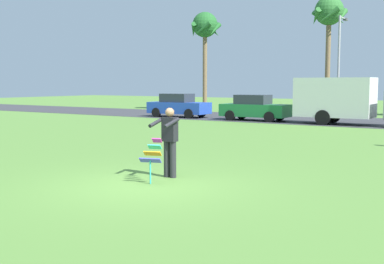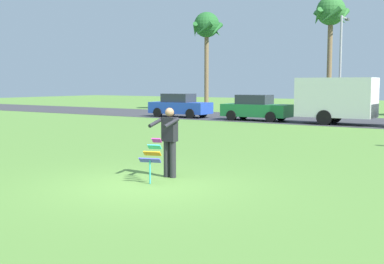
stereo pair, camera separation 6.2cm
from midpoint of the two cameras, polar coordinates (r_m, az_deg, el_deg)
ground_plane at (r=11.54m, az=-5.47°, el=-6.11°), size 120.00×120.00×0.00m
road_strip at (r=31.26m, az=20.01°, el=1.01°), size 120.00×8.00×0.01m
person_kite_flyer at (r=12.35m, az=-2.73°, el=-0.85°), size 0.54×0.66×1.73m
kite_held at (r=11.78m, az=-4.66°, el=-2.57°), size 0.55×0.71×1.02m
parked_car_blue at (r=34.07m, az=-1.60°, el=3.00°), size 4.26×1.94×1.60m
parked_car_green at (r=31.17m, az=7.08°, el=2.71°), size 4.24×1.91×1.60m
parked_truck_grey_van at (r=29.07m, az=17.44°, el=3.54°), size 6.73×2.20×2.62m
palm_tree_left_near at (r=42.56m, az=1.44°, el=11.65°), size 2.58×2.71×8.19m
palm_tree_right_near at (r=38.69m, az=15.28°, el=12.62°), size 2.58×2.71×8.60m
streetlight_pole at (r=37.04m, az=16.39°, el=7.97°), size 0.24×1.65×7.00m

